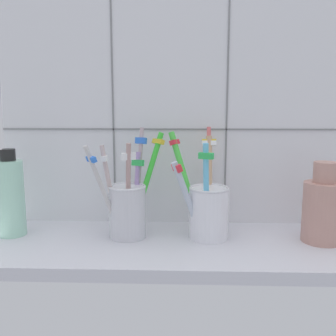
{
  "coord_description": "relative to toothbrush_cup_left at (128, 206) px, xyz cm",
  "views": [
    {
      "loc": [
        2.19,
        -58.31,
        23.91
      ],
      "look_at": [
        0.0,
        2.38,
        14.15
      ],
      "focal_mm": 39.12,
      "sensor_mm": 36.0,
      "label": 1
    }
  ],
  "objects": [
    {
      "name": "tile_wall_back",
      "position": [
        6.92,
        9.48,
        15.02
      ],
      "size": [
        64.0,
        2.2,
        45.0
      ],
      "color": "white",
      "rests_on": "ground"
    },
    {
      "name": "ceramic_vase",
      "position": [
        32.63,
        -1.25,
        0.24
      ],
      "size": [
        6.48,
        6.48,
        13.48
      ],
      "color": "tan",
      "rests_on": "counter_slab"
    },
    {
      "name": "counter_slab",
      "position": [
        6.92,
        -2.52,
        -6.48
      ],
      "size": [
        64.0,
        22.0,
        2.0
      ],
      "primitive_type": "cube",
      "color": "silver",
      "rests_on": "ground"
    },
    {
      "name": "soap_bottle",
      "position": [
        -20.57,
        0.14,
        1.47
      ],
      "size": [
        4.74,
        4.74,
        15.22
      ],
      "color": "#A9E5C8",
      "rests_on": "counter_slab"
    },
    {
      "name": "toothbrush_cup_left",
      "position": [
        0.0,
        0.0,
        0.0
      ],
      "size": [
        12.65,
        10.79,
        18.77
      ],
      "color": "silver",
      "rests_on": "counter_slab"
    },
    {
      "name": "toothbrush_cup_right",
      "position": [
        13.6,
        0.12,
        -0.06
      ],
      "size": [
        10.78,
        10.71,
        18.8
      ],
      "color": "white",
      "rests_on": "counter_slab"
    }
  ]
}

